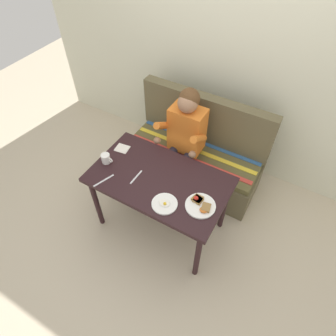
{
  "coord_description": "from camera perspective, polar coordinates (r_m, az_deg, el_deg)",
  "views": [
    {
      "loc": [
        0.87,
        -1.35,
        2.66
      ],
      "look_at": [
        0.0,
        0.15,
        0.72
      ],
      "focal_mm": 31.24,
      "sensor_mm": 36.0,
      "label": 1
    }
  ],
  "objects": [
    {
      "name": "back_wall",
      "position": [
        3.08,
        11.23,
        21.14
      ],
      "size": [
        4.4,
        0.1,
        2.6
      ],
      "primitive_type": "cube",
      "color": "beige",
      "rests_on": "ground"
    },
    {
      "name": "table",
      "position": [
        2.57,
        -1.67,
        -3.23
      ],
      "size": [
        1.2,
        0.7,
        0.73
      ],
      "color": "black",
      "rests_on": "ground"
    },
    {
      "name": "ground_plane",
      "position": [
        3.1,
        -1.41,
        -10.72
      ],
      "size": [
        8.0,
        8.0,
        0.0
      ],
      "primitive_type": "plane",
      "color": "beige"
    },
    {
      "name": "plate_breakfast",
      "position": [
        2.34,
        6.32,
        -7.14
      ],
      "size": [
        0.24,
        0.24,
        0.05
      ],
      "color": "white",
      "rests_on": "table"
    },
    {
      "name": "plate_eggs",
      "position": [
        2.34,
        -0.68,
        -6.99
      ],
      "size": [
        0.21,
        0.21,
        0.04
      ],
      "color": "white",
      "rests_on": "table"
    },
    {
      "name": "person",
      "position": [
        2.89,
        3.07,
        6.48
      ],
      "size": [
        0.45,
        0.61,
        1.21
      ],
      "color": "orange",
      "rests_on": "ground"
    },
    {
      "name": "couch",
      "position": [
        3.26,
        5.4,
        2.39
      ],
      "size": [
        1.44,
        0.56,
        1.0
      ],
      "color": "brown",
      "rests_on": "ground"
    },
    {
      "name": "napkin",
      "position": [
        2.79,
        -8.93,
        3.79
      ],
      "size": [
        0.14,
        0.12,
        0.01
      ],
      "primitive_type": "cube",
      "rotation": [
        0.0,
        0.0,
        0.13
      ],
      "color": "silver",
      "rests_on": "table"
    },
    {
      "name": "knife",
      "position": [
        2.55,
        -12.44,
        -2.41
      ],
      "size": [
        0.08,
        0.19,
        0.0
      ],
      "primitive_type": "cube",
      "rotation": [
        0.0,
        0.0,
        -0.35
      ],
      "color": "silver",
      "rests_on": "table"
    },
    {
      "name": "fork",
      "position": [
        2.53,
        -6.24,
        -1.77
      ],
      "size": [
        0.02,
        0.17,
        0.0
      ],
      "primitive_type": "cube",
      "rotation": [
        0.0,
        0.0,
        -0.02
      ],
      "color": "silver",
      "rests_on": "table"
    },
    {
      "name": "coffee_mug",
      "position": [
        2.66,
        -12.01,
        1.86
      ],
      "size": [
        0.12,
        0.08,
        0.09
      ],
      "color": "white",
      "rests_on": "table"
    }
  ]
}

